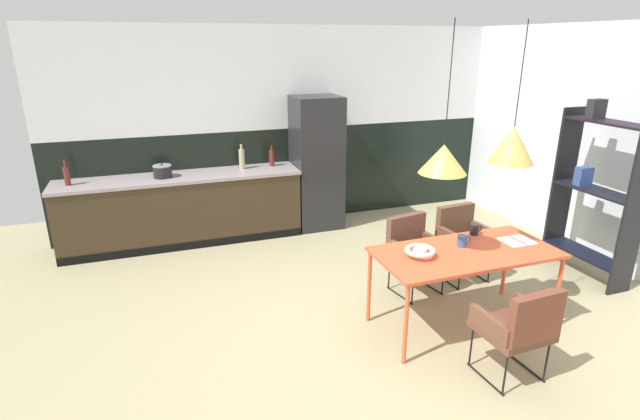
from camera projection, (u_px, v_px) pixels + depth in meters
name	position (u px, v px, depth m)	size (l,w,h in m)	color
ground_plane	(395.00, 341.00, 4.26)	(8.76, 8.76, 0.00)	tan
back_wall_splashback_dark	(289.00, 175.00, 6.99)	(6.31, 0.12, 1.35)	black
back_wall_panel_upper	(287.00, 78.00, 6.54)	(6.31, 0.12, 1.35)	white
kitchen_counter	(183.00, 209.00, 6.26)	(3.01, 0.63, 0.89)	#372A1A
refrigerator_column	(317.00, 163.00, 6.69)	(0.63, 0.60, 1.81)	#232326
dining_table	(465.00, 256.00, 4.29)	(1.60, 0.77, 0.74)	#DC532F
armchair_near_window	(413.00, 245.00, 5.01)	(0.56, 0.55, 0.79)	brown
armchair_corner_seat	(521.00, 324.00, 3.61)	(0.51, 0.49, 0.81)	brown
armchair_far_side	(461.00, 233.00, 5.28)	(0.52, 0.51, 0.80)	brown
fruit_bowl	(420.00, 251.00, 4.14)	(0.26, 0.26, 0.08)	silver
open_book	(517.00, 241.00, 4.47)	(0.27, 0.24, 0.02)	white
mug_white_ceramic	(463.00, 241.00, 4.35)	(0.13, 0.09, 0.11)	#335B93
mug_short_terracotta	(475.00, 229.00, 4.62)	(0.13, 0.08, 0.10)	black
cooking_pot	(162.00, 171.00, 6.02)	(0.23, 0.23, 0.18)	black
bottle_spice_small	(272.00, 158.00, 6.56)	(0.07, 0.07, 0.28)	maroon
bottle_wine_green	(67.00, 176.00, 5.67)	(0.07, 0.07, 0.31)	maroon
bottle_vinegar_dark	(242.00, 159.00, 6.41)	(0.08, 0.08, 0.33)	tan
open_shelf_unit	(596.00, 189.00, 5.20)	(0.30, 0.96, 1.92)	black
pendant_lamp_over_table_near	(443.00, 159.00, 3.89)	(0.39, 0.39, 1.17)	black
pendant_lamp_over_table_far	(512.00, 145.00, 4.04)	(0.37, 0.37, 1.13)	black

